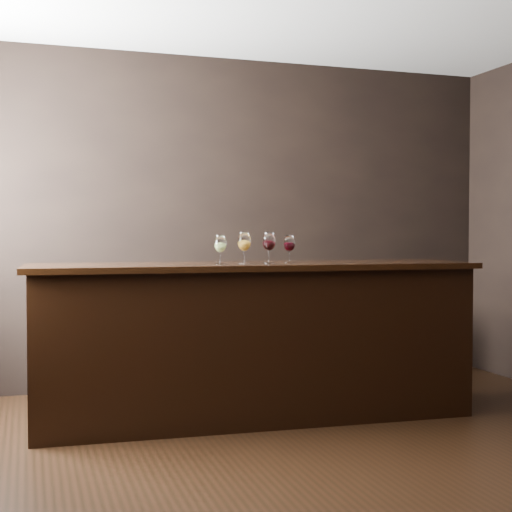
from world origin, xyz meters
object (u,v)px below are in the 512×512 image
object	(u,v)px
bar_counter	(255,344)
glass_red_b	(289,244)
back_bar_shelf	(246,340)
glass_amber	(244,242)
glass_red_a	(269,242)
glass_white	(220,244)

from	to	relation	value
bar_counter	glass_red_b	distance (m)	0.74
bar_counter	back_bar_shelf	bearing A→B (deg)	79.75
glass_amber	glass_red_a	bearing A→B (deg)	5.21
bar_counter	glass_white	world-z (taller)	glass_white
glass_white	bar_counter	bearing A→B (deg)	6.99
bar_counter	back_bar_shelf	distance (m)	1.07
bar_counter	glass_red_a	distance (m)	0.72
glass_red_b	bar_counter	bearing A→B (deg)	-175.98
bar_counter	glass_red_a	xyz separation A→B (m)	(0.10, -0.00, 0.71)
glass_white	glass_red_a	bearing A→B (deg)	5.04
glass_white	back_bar_shelf	bearing A→B (deg)	64.43
back_bar_shelf	glass_amber	world-z (taller)	glass_amber
glass_red_a	back_bar_shelf	bearing A→B (deg)	81.75
glass_red_a	glass_red_b	size ratio (longest dim) A/B	1.10
glass_white	glass_red_b	xyz separation A→B (m)	(0.52, 0.05, 0.00)
glass_red_a	glass_red_b	bearing A→B (deg)	6.63
glass_red_b	glass_white	bearing A→B (deg)	-174.48
bar_counter	back_bar_shelf	size ratio (longest dim) A/B	1.38
bar_counter	glass_red_a	world-z (taller)	glass_red_a
bar_counter	glass_white	xyz separation A→B (m)	(-0.26, -0.03, 0.70)
back_bar_shelf	glass_red_b	distance (m)	1.31
glass_white	glass_red_a	world-z (taller)	glass_red_a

